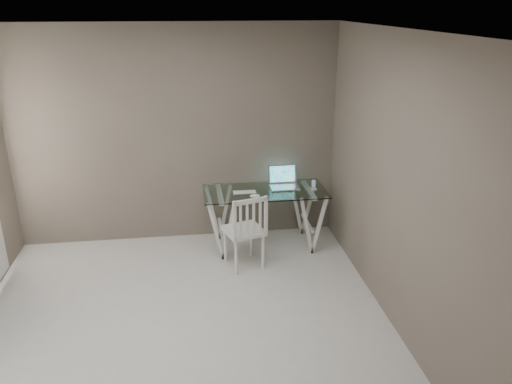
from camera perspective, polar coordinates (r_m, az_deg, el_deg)
The scene contains 7 objects.
room at distance 4.02m, azimuth -10.56°, elevation 3.35°, with size 4.50×4.52×2.71m.
desk at distance 6.23m, azimuth 0.98°, elevation -2.97°, with size 1.50×0.70×0.75m.
chair at distance 5.66m, azimuth -1.12°, elevation -4.21°, with size 0.52×0.52×0.91m.
laptop at distance 6.24m, azimuth 3.17°, elevation 1.20°, with size 0.35×0.31×0.24m.
keyboard at distance 6.04m, azimuth -1.32°, elevation -0.02°, with size 0.29×0.13×0.01m, color silver.
mouse at distance 5.88m, azimuth -0.12°, elevation -0.45°, with size 0.12×0.07×0.04m, color white.
phone_dock at distance 6.17m, azimuth 6.58°, elevation 0.63°, with size 0.07×0.07×0.13m.
Camera 1 is at (0.14, -3.82, 2.90)m, focal length 35.00 mm.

